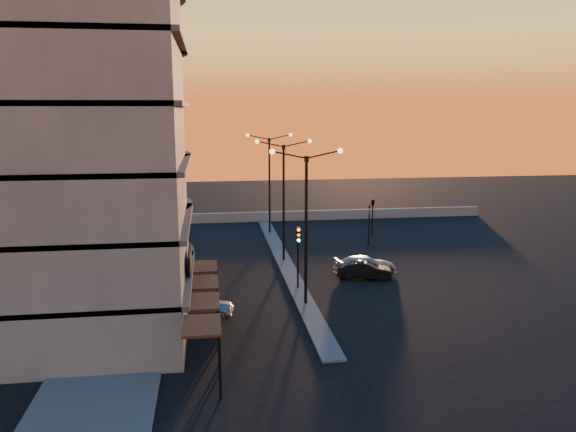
% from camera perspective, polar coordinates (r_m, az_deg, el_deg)
% --- Properties ---
extents(ground, '(120.00, 120.00, 0.00)m').
position_cam_1_polar(ground, '(34.65, 1.80, -9.01)').
color(ground, black).
rests_on(ground, ground).
extents(sidewalk_west, '(5.00, 40.00, 0.12)m').
position_cam_1_polar(sidewalk_west, '(38.26, -15.10, -7.35)').
color(sidewalk_west, '#52524F').
rests_on(sidewalk_west, ground).
extents(median, '(1.20, 36.00, 0.12)m').
position_cam_1_polar(median, '(44.06, -0.44, -4.54)').
color(median, '#52524F').
rests_on(median, ground).
extents(parapet, '(44.00, 0.50, 1.00)m').
position_cam_1_polar(parapet, '(59.67, -0.59, -0.00)').
color(parapet, slate).
rests_on(parapet, ground).
extents(building, '(14.35, 17.08, 25.00)m').
position_cam_1_polar(building, '(33.18, -23.06, 10.24)').
color(building, '#69635C').
rests_on(building, ground).
extents(streetlamp_near, '(4.32, 0.32, 9.51)m').
position_cam_1_polar(streetlamp_near, '(33.17, 1.86, 0.12)').
color(streetlamp_near, black).
rests_on(streetlamp_near, ground).
extents(streetlamp_mid, '(4.32, 0.32, 9.51)m').
position_cam_1_polar(streetlamp_mid, '(42.91, -0.45, 2.59)').
color(streetlamp_mid, black).
rests_on(streetlamp_mid, ground).
extents(streetlamp_far, '(4.32, 0.32, 9.51)m').
position_cam_1_polar(streetlamp_far, '(52.76, -1.90, 4.15)').
color(streetlamp_far, black).
rests_on(streetlamp_far, ground).
extents(traffic_light_main, '(0.28, 0.44, 4.25)m').
position_cam_1_polar(traffic_light_main, '(36.52, 1.05, -3.22)').
color(traffic_light_main, black).
rests_on(traffic_light_main, ground).
extents(signal_east_a, '(0.13, 0.16, 3.60)m').
position_cam_1_polar(signal_east_a, '(49.07, 8.23, -0.81)').
color(signal_east_a, black).
rests_on(signal_east_a, ground).
extents(signal_east_b, '(0.42, 1.99, 3.60)m').
position_cam_1_polar(signal_east_b, '(53.05, 8.61, 1.35)').
color(signal_east_b, black).
rests_on(signal_east_b, ground).
extents(car_hatchback, '(4.35, 2.25, 1.42)m').
position_cam_1_polar(car_hatchback, '(32.87, -9.21, -8.96)').
color(car_hatchback, '#97999E').
rests_on(car_hatchback, ground).
extents(car_sedan, '(4.03, 2.09, 1.26)m').
position_cam_1_polar(car_sedan, '(39.93, 7.74, -5.43)').
color(car_sedan, black).
rests_on(car_sedan, ground).
extents(car_wagon, '(4.87, 2.68, 1.34)m').
position_cam_1_polar(car_wagon, '(40.94, 7.85, -4.97)').
color(car_wagon, '#A5A9AD').
rests_on(car_wagon, ground).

